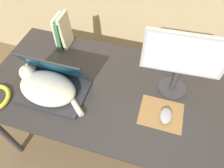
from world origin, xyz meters
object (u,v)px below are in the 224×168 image
(external_monitor, at_px, (183,61))
(book_row, at_px, (62,31))
(computer_mouse, at_px, (166,116))
(laptop, at_px, (54,84))
(cat, at_px, (46,87))

(external_monitor, relative_size, book_row, 1.77)
(external_monitor, xyz_separation_m, computer_mouse, (-0.01, -0.21, -0.22))
(computer_mouse, bearing_deg, external_monitor, 86.88)
(laptop, xyz_separation_m, book_row, (-0.12, 0.39, 0.06))
(computer_mouse, bearing_deg, cat, -177.31)
(external_monitor, xyz_separation_m, book_row, (-0.79, 0.18, -0.13))
(laptop, distance_m, external_monitor, 0.73)
(book_row, bearing_deg, external_monitor, -13.14)
(laptop, relative_size, cat, 0.86)
(laptop, xyz_separation_m, external_monitor, (0.67, 0.21, 0.19))
(external_monitor, bearing_deg, book_row, 166.86)
(laptop, distance_m, cat, 0.05)
(laptop, bearing_deg, computer_mouse, 0.06)
(external_monitor, bearing_deg, cat, -161.08)
(cat, bearing_deg, computer_mouse, 2.69)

